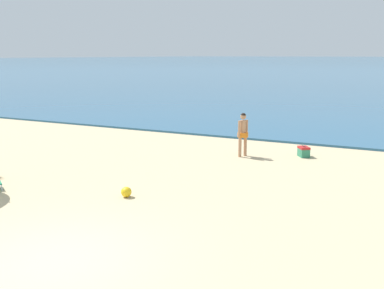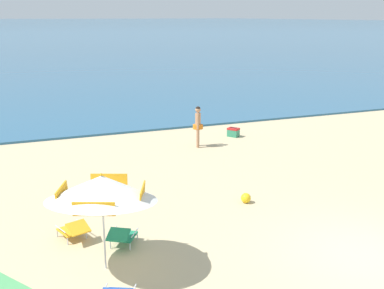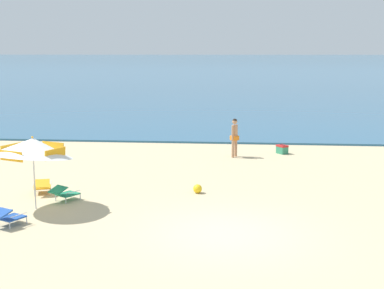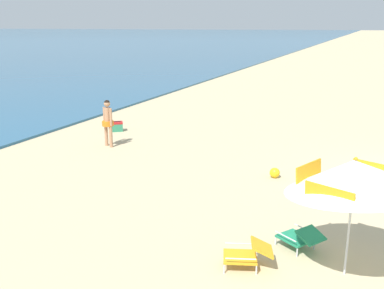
{
  "view_description": "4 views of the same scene",
  "coord_description": "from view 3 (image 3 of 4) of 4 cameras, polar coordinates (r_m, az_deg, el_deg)",
  "views": [
    {
      "loc": [
        6.02,
        -6.08,
        3.93
      ],
      "look_at": [
        -0.88,
        7.78,
        0.83
      ],
      "focal_mm": 42.28,
      "sensor_mm": 36.0,
      "label": 1
    },
    {
      "loc": [
        -7.46,
        -7.72,
        5.32
      ],
      "look_at": [
        -1.19,
        7.74,
        0.85
      ],
      "focal_mm": 45.14,
      "sensor_mm": 36.0,
      "label": 2
    },
    {
      "loc": [
        0.36,
        -13.23,
        4.59
      ],
      "look_at": [
        -1.38,
        5.88,
        1.29
      ],
      "focal_mm": 50.55,
      "sensor_mm": 36.0,
      "label": 3
    },
    {
      "loc": [
        -13.1,
        1.62,
        4.28
      ],
      "look_at": [
        -1.37,
        6.4,
        0.83
      ],
      "focal_mm": 41.16,
      "sensor_mm": 36.0,
      "label": 4
    }
  ],
  "objects": [
    {
      "name": "ground_plane",
      "position": [
        14.01,
        3.5,
        -9.38
      ],
      "size": [
        800.0,
        800.0,
        0.0
      ],
      "primitive_type": "plane",
      "color": "tan"
    },
    {
      "name": "ocean_water",
      "position": [
        426.89,
        5.22,
        9.12
      ],
      "size": [
        800.0,
        800.0,
        0.1
      ],
      "primitive_type": "cube",
      "color": "#285B7F",
      "rests_on": "ground"
    },
    {
      "name": "beach_umbrella_striped_main",
      "position": [
        16.35,
        -16.45,
        -0.28
      ],
      "size": [
        3.23,
        3.25,
        2.27
      ],
      "color": "silver",
      "rests_on": "ground"
    },
    {
      "name": "lounge_chair_under_umbrella",
      "position": [
        17.28,
        -13.31,
        -4.96
      ],
      "size": [
        0.91,
        1.01,
        0.51
      ],
      "color": "#1E7F56",
      "rests_on": "ground"
    },
    {
      "name": "lounge_chair_beside_umbrella",
      "position": [
        18.34,
        -15.53,
        -4.22
      ],
      "size": [
        0.78,
        1.0,
        0.52
      ],
      "color": "gold",
      "rests_on": "ground"
    },
    {
      "name": "lounge_chair_facing_sea",
      "position": [
        15.3,
        -18.84,
        -7.14
      ],
      "size": [
        0.85,
        1.0,
        0.49
      ],
      "color": "#1E4799",
      "rests_on": "ground"
    },
    {
      "name": "person_standing_near_shore",
      "position": [
        23.77,
        4.51,
        1.02
      ],
      "size": [
        0.42,
        0.47,
        1.71
      ],
      "color": "tan",
      "rests_on": "ground"
    },
    {
      "name": "cooler_box",
      "position": [
        24.95,
        9.49,
        -0.5
      ],
      "size": [
        0.57,
        0.61,
        0.43
      ],
      "color": "#2D7F5B",
      "rests_on": "ground"
    },
    {
      "name": "beach_ball",
      "position": [
        17.8,
        0.59,
        -4.69
      ],
      "size": [
        0.3,
        0.3,
        0.3
      ],
      "primitive_type": "sphere",
      "color": "yellow",
      "rests_on": "ground"
    }
  ]
}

